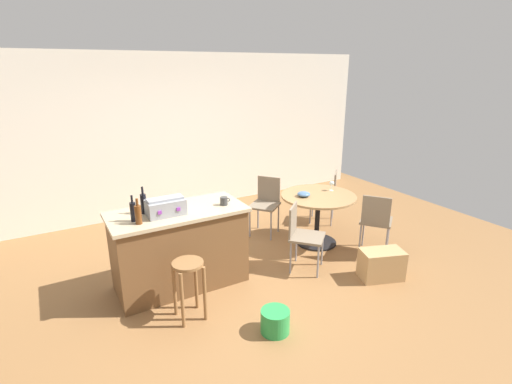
{
  "coord_description": "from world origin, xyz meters",
  "views": [
    {
      "loc": [
        -1.9,
        -3.57,
        2.47
      ],
      "look_at": [
        0.32,
        0.3,
        1.0
      ],
      "focal_mm": 26.86,
      "sensor_mm": 36.0,
      "label": 1
    }
  ],
  "objects_px": {
    "bottle_2": "(144,203)",
    "serving_bowl": "(304,194)",
    "wine_glass": "(332,184)",
    "cardboard_box": "(381,264)",
    "bottle_0": "(138,214)",
    "folding_chair_left": "(327,193)",
    "kitchen_island": "(180,248)",
    "folding_chair_right": "(266,201)",
    "folding_chair_near": "(302,233)",
    "wooden_stool": "(189,278)",
    "plastic_bucket": "(275,321)",
    "dining_table": "(318,206)",
    "toolbox": "(166,207)",
    "bottle_1": "(133,211)",
    "cup_1": "(224,201)",
    "folding_chair_far": "(376,219)",
    "cup_0": "(154,204)"
  },
  "relations": [
    {
      "from": "toolbox",
      "to": "plastic_bucket",
      "type": "xyz_separation_m",
      "value": [
        0.64,
        -1.22,
        -0.91
      ]
    },
    {
      "from": "cup_0",
      "to": "serving_bowl",
      "type": "relative_size",
      "value": 0.61
    },
    {
      "from": "bottle_0",
      "to": "plastic_bucket",
      "type": "relative_size",
      "value": 0.96
    },
    {
      "from": "dining_table",
      "to": "wine_glass",
      "type": "bearing_deg",
      "value": 13.78
    },
    {
      "from": "folding_chair_right",
      "to": "bottle_0",
      "type": "distance_m",
      "value": 2.36
    },
    {
      "from": "folding_chair_left",
      "to": "wine_glass",
      "type": "xyz_separation_m",
      "value": [
        -0.35,
        -0.49,
        0.34
      ]
    },
    {
      "from": "toolbox",
      "to": "serving_bowl",
      "type": "xyz_separation_m",
      "value": [
        2.01,
        0.21,
        -0.25
      ]
    },
    {
      "from": "bottle_2",
      "to": "cup_1",
      "type": "relative_size",
      "value": 2.47
    },
    {
      "from": "folding_chair_right",
      "to": "plastic_bucket",
      "type": "xyz_separation_m",
      "value": [
        -1.14,
        -2.06,
        -0.4
      ]
    },
    {
      "from": "serving_bowl",
      "to": "folding_chair_left",
      "type": "bearing_deg",
      "value": 30.5
    },
    {
      "from": "folding_chair_left",
      "to": "bottle_0",
      "type": "bearing_deg",
      "value": -165.5
    },
    {
      "from": "cup_0",
      "to": "cup_1",
      "type": "bearing_deg",
      "value": -23.61
    },
    {
      "from": "bottle_0",
      "to": "bottle_1",
      "type": "xyz_separation_m",
      "value": [
        -0.03,
        0.09,
        0.0
      ]
    },
    {
      "from": "toolbox",
      "to": "cup_0",
      "type": "bearing_deg",
      "value": 100.85
    },
    {
      "from": "dining_table",
      "to": "serving_bowl",
      "type": "height_order",
      "value": "serving_bowl"
    },
    {
      "from": "cardboard_box",
      "to": "wooden_stool",
      "type": "bearing_deg",
      "value": 169.41
    },
    {
      "from": "bottle_2",
      "to": "serving_bowl",
      "type": "height_order",
      "value": "bottle_2"
    },
    {
      "from": "bottle_2",
      "to": "cardboard_box",
      "type": "height_order",
      "value": "bottle_2"
    },
    {
      "from": "kitchen_island",
      "to": "folding_chair_near",
      "type": "bearing_deg",
      "value": -15.7
    },
    {
      "from": "folding_chair_near",
      "to": "cardboard_box",
      "type": "bearing_deg",
      "value": -43.99
    },
    {
      "from": "folding_chair_far",
      "to": "dining_table",
      "type": "bearing_deg",
      "value": 122.63
    },
    {
      "from": "kitchen_island",
      "to": "folding_chair_right",
      "type": "xyz_separation_m",
      "value": [
        1.64,
        0.77,
        0.05
      ]
    },
    {
      "from": "wooden_stool",
      "to": "folding_chair_right",
      "type": "height_order",
      "value": "folding_chair_right"
    },
    {
      "from": "bottle_0",
      "to": "folding_chair_left",
      "type": "bearing_deg",
      "value": 14.5
    },
    {
      "from": "wooden_stool",
      "to": "folding_chair_left",
      "type": "bearing_deg",
      "value": 24.51
    },
    {
      "from": "cardboard_box",
      "to": "folding_chair_near",
      "type": "bearing_deg",
      "value": 136.01
    },
    {
      "from": "toolbox",
      "to": "serving_bowl",
      "type": "distance_m",
      "value": 2.04
    },
    {
      "from": "folding_chair_left",
      "to": "toolbox",
      "type": "bearing_deg",
      "value": -166.0
    },
    {
      "from": "cup_0",
      "to": "plastic_bucket",
      "type": "relative_size",
      "value": 0.38
    },
    {
      "from": "wine_glass",
      "to": "plastic_bucket",
      "type": "height_order",
      "value": "wine_glass"
    },
    {
      "from": "folding_chair_left",
      "to": "serving_bowl",
      "type": "distance_m",
      "value": 1.04
    },
    {
      "from": "wooden_stool",
      "to": "bottle_0",
      "type": "distance_m",
      "value": 0.83
    },
    {
      "from": "bottle_1",
      "to": "bottle_2",
      "type": "relative_size",
      "value": 0.93
    },
    {
      "from": "wine_glass",
      "to": "cardboard_box",
      "type": "distance_m",
      "value": 1.43
    },
    {
      "from": "kitchen_island",
      "to": "cup_1",
      "type": "bearing_deg",
      "value": -11.2
    },
    {
      "from": "bottle_1",
      "to": "plastic_bucket",
      "type": "xyz_separation_m",
      "value": [
        0.99,
        -1.21,
        -0.93
      ]
    },
    {
      "from": "folding_chair_left",
      "to": "wine_glass",
      "type": "distance_m",
      "value": 0.69
    },
    {
      "from": "dining_table",
      "to": "plastic_bucket",
      "type": "xyz_separation_m",
      "value": [
        -1.59,
        -1.37,
        -0.45
      ]
    },
    {
      "from": "wooden_stool",
      "to": "plastic_bucket",
      "type": "xyz_separation_m",
      "value": [
        0.63,
        -0.63,
        -0.34
      ]
    },
    {
      "from": "wooden_stool",
      "to": "folding_chair_far",
      "type": "xyz_separation_m",
      "value": [
        2.66,
        0.06,
        0.07
      ]
    },
    {
      "from": "cup_1",
      "to": "wine_glass",
      "type": "height_order",
      "value": "cup_1"
    },
    {
      "from": "kitchen_island",
      "to": "plastic_bucket",
      "type": "xyz_separation_m",
      "value": [
        0.49,
        -1.29,
        -0.35
      ]
    },
    {
      "from": "cup_1",
      "to": "folding_chair_left",
      "type": "bearing_deg",
      "value": 18.92
    },
    {
      "from": "wooden_stool",
      "to": "cup_0",
      "type": "relative_size",
      "value": 5.79
    },
    {
      "from": "bottle_2",
      "to": "kitchen_island",
      "type": "bearing_deg",
      "value": -14.54
    },
    {
      "from": "cup_0",
      "to": "folding_chair_right",
      "type": "bearing_deg",
      "value": 16.81
    },
    {
      "from": "kitchen_island",
      "to": "cup_0",
      "type": "height_order",
      "value": "cup_0"
    },
    {
      "from": "bottle_0",
      "to": "cup_1",
      "type": "bearing_deg",
      "value": 4.13
    },
    {
      "from": "bottle_0",
      "to": "bottle_2",
      "type": "xyz_separation_m",
      "value": [
        0.12,
        0.27,
        0.01
      ]
    },
    {
      "from": "bottle_2",
      "to": "bottle_0",
      "type": "bearing_deg",
      "value": -114.91
    }
  ]
}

